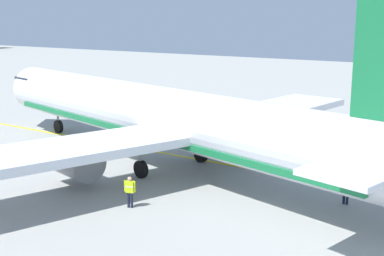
{
  "coord_description": "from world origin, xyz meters",
  "views": [
    {
      "loc": [
        4.67,
        1.19,
        9.91
      ],
      "look_at": [
        32.21,
        19.76,
        2.79
      ],
      "focal_mm": 48.86,
      "sensor_mm": 36.0,
      "label": 1
    }
  ],
  "objects_px": {
    "cargo_container_near": "(375,163)",
    "crew_loader_right": "(130,190)",
    "airliner_foreground": "(163,117)",
    "crew_marshaller": "(346,187)",
    "crew_loader_left": "(330,147)"
  },
  "relations": [
    {
      "from": "cargo_container_near",
      "to": "crew_loader_right",
      "type": "xyz_separation_m",
      "value": [
        -12.46,
        9.28,
        -0.01
      ]
    },
    {
      "from": "cargo_container_near",
      "to": "crew_loader_right",
      "type": "relative_size",
      "value": 1.39
    },
    {
      "from": "airliner_foreground",
      "to": "cargo_container_near",
      "type": "distance_m",
      "value": 13.77
    },
    {
      "from": "airliner_foreground",
      "to": "cargo_container_near",
      "type": "relative_size",
      "value": 17.54
    },
    {
      "from": "cargo_container_near",
      "to": "crew_marshaller",
      "type": "bearing_deg",
      "value": 179.9
    },
    {
      "from": "airliner_foreground",
      "to": "crew_loader_right",
      "type": "height_order",
      "value": "airliner_foreground"
    },
    {
      "from": "cargo_container_near",
      "to": "crew_marshaller",
      "type": "xyz_separation_m",
      "value": [
        -5.57,
        0.01,
        -0.06
      ]
    },
    {
      "from": "airliner_foreground",
      "to": "crew_loader_left",
      "type": "relative_size",
      "value": 24.0
    },
    {
      "from": "crew_loader_left",
      "to": "crew_loader_right",
      "type": "distance_m",
      "value": 15.63
    },
    {
      "from": "cargo_container_near",
      "to": "crew_marshaller",
      "type": "distance_m",
      "value": 5.57
    },
    {
      "from": "crew_marshaller",
      "to": "crew_loader_left",
      "type": "bearing_deg",
      "value": 25.37
    },
    {
      "from": "crew_marshaller",
      "to": "crew_loader_left",
      "type": "relative_size",
      "value": 0.94
    },
    {
      "from": "cargo_container_near",
      "to": "crew_marshaller",
      "type": "height_order",
      "value": "cargo_container_near"
    },
    {
      "from": "cargo_container_near",
      "to": "crew_loader_right",
      "type": "distance_m",
      "value": 15.53
    },
    {
      "from": "crew_loader_left",
      "to": "cargo_container_near",
      "type": "bearing_deg",
      "value": -120.16
    }
  ]
}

